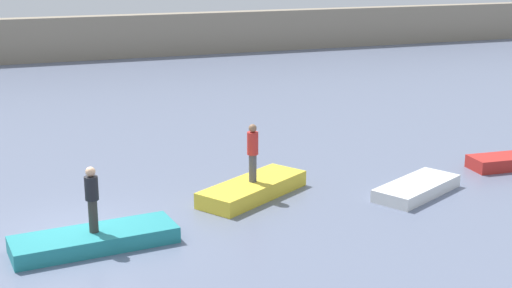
{
  "coord_description": "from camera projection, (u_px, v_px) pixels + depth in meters",
  "views": [
    {
      "loc": [
        -1.83,
        -17.2,
        6.89
      ],
      "look_at": [
        5.87,
        3.35,
        0.93
      ],
      "focal_mm": 50.83,
      "sensor_mm": 36.0,
      "label": 1
    }
  ],
  "objects": [
    {
      "name": "rowboat_white",
      "position": [
        417.0,
        188.0,
        20.91
      ],
      "size": [
        3.2,
        2.42,
        0.36
      ],
      "primitive_type": "cube",
      "rotation": [
        0.0,
        0.0,
        0.47
      ],
      "color": "white",
      "rests_on": "ground_plane"
    },
    {
      "name": "rowboat_teal",
      "position": [
        95.0,
        239.0,
        17.19
      ],
      "size": [
        3.98,
        1.65,
        0.39
      ],
      "primitive_type": "cube",
      "rotation": [
        0.0,
        0.0,
        0.1
      ],
      "color": "teal",
      "rests_on": "ground_plane"
    },
    {
      "name": "person_dark_shirt",
      "position": [
        92.0,
        196.0,
        16.9
      ],
      "size": [
        0.32,
        0.32,
        1.61
      ],
      "color": "#38332D",
      "rests_on": "rowboat_teal"
    },
    {
      "name": "embankment_wall",
      "position": [
        16.0,
        41.0,
        44.49
      ],
      "size": [
        80.0,
        1.2,
        2.73
      ],
      "primitive_type": "cube",
      "color": "gray",
      "rests_on": "ground_plane"
    },
    {
      "name": "person_red_shirt",
      "position": [
        253.0,
        150.0,
        20.39
      ],
      "size": [
        0.32,
        0.32,
        1.68
      ],
      "color": "#4C4C56",
      "rests_on": "rowboat_yellow"
    },
    {
      "name": "rowboat_yellow",
      "position": [
        253.0,
        189.0,
        20.69
      ],
      "size": [
        3.71,
        2.96,
        0.45
      ],
      "primitive_type": "cube",
      "rotation": [
        0.0,
        0.0,
        0.55
      ],
      "color": "gold",
      "rests_on": "ground_plane"
    },
    {
      "name": "ground_plane",
      "position": [
        82.0,
        235.0,
        17.97
      ],
      "size": [
        120.0,
        120.0,
        0.0
      ],
      "primitive_type": "plane",
      "color": "slate"
    }
  ]
}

